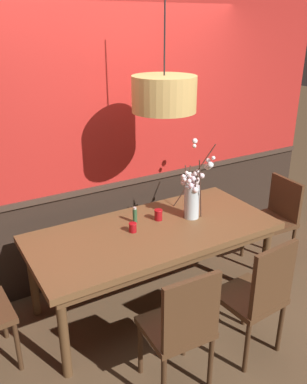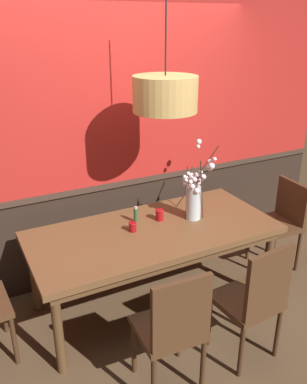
{
  "view_description": "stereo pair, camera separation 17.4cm",
  "coord_description": "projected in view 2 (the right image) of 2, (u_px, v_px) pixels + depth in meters",
  "views": [
    {
      "loc": [
        -1.52,
        -2.57,
        2.34
      ],
      "look_at": [
        0.0,
        0.0,
        1.08
      ],
      "focal_mm": 37.86,
      "sensor_mm": 36.0,
      "label": 1
    },
    {
      "loc": [
        -1.37,
        -2.66,
        2.34
      ],
      "look_at": [
        0.0,
        0.0,
        1.08
      ],
      "focal_mm": 37.86,
      "sensor_mm": 36.0,
      "label": 2
    }
  ],
  "objects": [
    {
      "name": "pendant_lamp",
      "position": [
        165.0,
        94.0,
        3.08
      ],
      "size": [
        0.5,
        0.5,
        1.01
      ],
      "color": "tan"
    },
    {
      "name": "ground_plane",
      "position": [
        154.0,
        302.0,
        3.66
      ],
      "size": [
        24.0,
        24.0,
        0.0
      ],
      "primitive_type": "plane",
      "color": "brown"
    },
    {
      "name": "vase_with_blossoms",
      "position": [
        194.0,
        196.0,
        3.49
      ],
      "size": [
        0.38,
        0.5,
        0.62
      ],
      "color": "silver",
      "rests_on": "dining_table"
    },
    {
      "name": "chair_near_side_left",
      "position": [
        173.0,
        326.0,
        2.6
      ],
      "size": [
        0.44,
        0.42,
        0.96
      ],
      "color": "#4C301C",
      "rests_on": "ground"
    },
    {
      "name": "dining_table",
      "position": [
        154.0,
        238.0,
        3.41
      ],
      "size": [
        2.07,
        0.96,
        0.75
      ],
      "color": "brown",
      "rests_on": "ground"
    },
    {
      "name": "chair_near_side_right",
      "position": [
        254.0,
        298.0,
        2.86
      ],
      "size": [
        0.45,
        0.44,
        0.98
      ],
      "color": "#4C301C",
      "rests_on": "ground"
    },
    {
      "name": "back_wall",
      "position": [
        118.0,
        139.0,
        3.73
      ],
      "size": [
        4.73,
        0.14,
        2.71
      ],
      "color": "#2D2119",
      "rests_on": "ground"
    },
    {
      "name": "chair_far_side_right",
      "position": [
        143.0,
        208.0,
        4.35
      ],
      "size": [
        0.46,
        0.47,
        0.88
      ],
      "color": "#4C301C",
      "rests_on": "ground"
    },
    {
      "name": "chair_far_side_left",
      "position": [
        89.0,
        215.0,
        4.1
      ],
      "size": [
        0.42,
        0.42,
        0.97
      ],
      "color": "#4C301C",
      "rests_on": "ground"
    },
    {
      "name": "condiment_bottle",
      "position": [
        136.0,
        215.0,
        3.47
      ],
      "size": [
        0.04,
        0.04,
        0.14
      ],
      "color": "#2D5633",
      "rests_on": "dining_table"
    },
    {
      "name": "chair_head_east_end",
      "position": [
        282.0,
        219.0,
        4.06
      ],
      "size": [
        0.41,
        0.46,
        0.9
      ],
      "color": "#4C301C",
      "rests_on": "ground"
    },
    {
      "name": "candle_holder_nearer_center",
      "position": [
        133.0,
        227.0,
        3.33
      ],
      "size": [
        0.07,
        0.07,
        0.08
      ],
      "color": "#9E0F14",
      "rests_on": "dining_table"
    },
    {
      "name": "candle_holder_nearer_edge",
      "position": [
        160.0,
        215.0,
        3.51
      ],
      "size": [
        0.07,
        0.07,
        0.1
      ],
      "color": "#9E0F14",
      "rests_on": "dining_table"
    }
  ]
}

